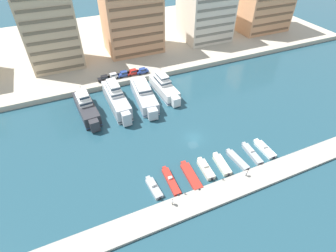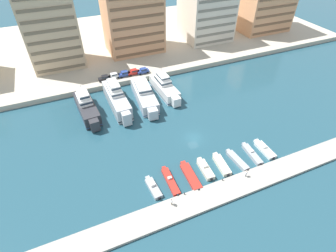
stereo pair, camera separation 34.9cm
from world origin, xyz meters
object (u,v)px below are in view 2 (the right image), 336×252
Objects in this scene: motorboat_red_mid_left at (190,176)px; motorboat_cream_center_left at (205,169)px; yacht_white_center_left at (164,87)px; motorboat_grey_mid_right at (252,154)px; motorboat_red_left at (170,181)px; car_red_center_left at (134,72)px; motorboat_grey_far_left at (153,188)px; car_black_far_left at (105,78)px; yacht_silver_mid_left at (144,95)px; motorboat_cream_center at (221,165)px; pedestrian_mid_deck at (172,201)px; car_blue_center at (143,71)px; yacht_charcoal_far_left at (87,107)px; car_blue_mid_left at (124,74)px; car_white_left at (114,76)px; pedestrian_near_edge at (246,173)px; motorboat_white_right at (265,149)px; motorboat_grey_center_right at (237,160)px; yacht_silver_left at (117,99)px.

motorboat_cream_center_left reaches higher than motorboat_red_mid_left.
motorboat_grey_mid_right is at bearing -75.36° from yacht_white_center_left.
car_red_center_left is (6.16, 45.23, 2.22)m from motorboat_red_left.
car_black_far_left is at bearing 89.63° from motorboat_grey_far_left.
motorboat_cream_center is (7.41, -31.58, -1.52)m from yacht_silver_mid_left.
motorboat_red_left is 4.76× the size of pedestrian_mid_deck.
motorboat_red_left is 4.63m from motorboat_red_mid_left.
yacht_silver_mid_left is at bearing 116.77° from motorboat_grey_mid_right.
yacht_charcoal_far_left is at bearing -148.08° from car_blue_center.
yacht_silver_mid_left is at bearing 96.13° from motorboat_cream_center_left.
motorboat_grey_far_left is at bearing -75.92° from yacht_charcoal_far_left.
motorboat_red_left is 6.00m from pedestrian_mid_deck.
motorboat_grey_far_left is 1.52× the size of car_red_center_left.
car_blue_mid_left is at bearing 98.74° from yacht_silver_mid_left.
car_red_center_left is (6.87, -0.15, 0.00)m from car_white_left.
car_red_center_left reaches higher than pedestrian_near_edge.
car_red_center_left is (9.85, 0.28, 0.00)m from car_black_far_left.
pedestrian_mid_deck is at bearing -167.44° from motorboat_grey_mid_right.
yacht_charcoal_far_left is 45.86m from motorboat_grey_mid_right.
pedestrian_mid_deck is at bearing -75.17° from yacht_charcoal_far_left.
car_blue_center is at bearing 93.98° from motorboat_cream_center.
car_blue_center is (6.43, -0.49, 0.00)m from car_blue_mid_left.
car_white_left reaches higher than pedestrian_near_edge.
motorboat_grey_far_left is 28.80m from motorboat_white_right.
motorboat_grey_mid_right reaches higher than motorboat_red_left.
car_white_left reaches higher than motorboat_red_left.
motorboat_white_right is (36.75, -31.78, -2.01)m from yacht_charcoal_far_left.
pedestrian_near_edge is (27.44, -36.90, -0.87)m from yacht_charcoal_far_left.
motorboat_red_left is 1.18× the size of motorboat_cream_center.
car_blue_mid_left is (-9.39, 12.39, 0.45)m from yacht_white_center_left.
yacht_white_center_left is (24.25, 1.36, -0.22)m from yacht_charcoal_far_left.
yacht_silver_mid_left is at bearing -67.71° from car_white_left.
motorboat_cream_center is (0.19, -33.28, -1.68)m from yacht_white_center_left.
car_black_far_left is at bearing 114.07° from motorboat_grey_center_right.
motorboat_white_right is at bearing 28.77° from pedestrian_near_edge.
yacht_silver_left is 15.59m from yacht_white_center_left.
yacht_white_center_left reaches higher than pedestrian_mid_deck.
yacht_charcoal_far_left is 4.26× the size of car_red_center_left.
yacht_silver_mid_left reaches higher than pedestrian_near_edge.
car_blue_center is (0.90, 44.92, 2.10)m from motorboat_cream_center_left.
motorboat_red_mid_left is 8.52m from pedestrian_mid_deck.
motorboat_cream_center_left is (12.45, 0.05, 0.11)m from motorboat_grey_far_left.
motorboat_red_left is 12.51m from motorboat_cream_center.
pedestrian_near_edge reaches higher than motorboat_white_right.
car_white_left reaches higher than motorboat_cream_center_left.
motorboat_cream_center is at bearing -70.32° from car_black_far_left.
motorboat_cream_center_left is 1.58× the size of car_red_center_left.
motorboat_red_mid_left is at bearing -96.00° from car_blue_center.
yacht_silver_left is at bearing 91.66° from pedestrian_mid_deck.
yacht_white_center_left is 18.05m from car_white_left.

